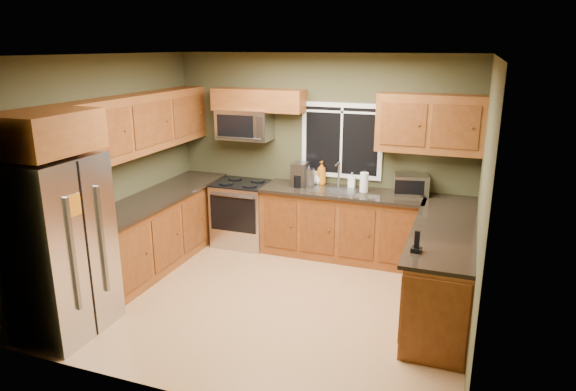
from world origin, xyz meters
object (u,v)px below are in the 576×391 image
Objects in this scene: soap_bottle_c at (318,177)px; cordless_phone at (417,246)px; range at (243,213)px; soap_bottle_b at (352,180)px; toaster_oven at (411,184)px; soap_bottle_a at (322,173)px; coffee_maker at (300,175)px; kettle at (309,176)px; microwave at (245,124)px; paper_towel_roll at (364,182)px; refrigerator at (58,247)px.

cordless_phone reaches higher than soap_bottle_c.
soap_bottle_b is at bearing 8.56° from range.
soap_bottle_a reaches higher than toaster_oven.
coffee_maker reaches higher than soap_bottle_b.
kettle reaches higher than toaster_oven.
microwave reaches higher than paper_towel_roll.
kettle is at bearing 131.26° from cordless_phone.
refrigerator is 8.95× the size of soap_bottle_b.
coffee_maker is at bearing -5.67° from microwave.
range is 1.27m from microwave.
toaster_oven is 1.97m from cordless_phone.
kettle is 1.04× the size of paper_towel_roll.
coffee_maker is 0.99× the size of soap_bottle_a.
toaster_oven is at bearing 8.06° from paper_towel_roll.
soap_bottle_a reaches higher than cordless_phone.
kettle is (1.65, 2.86, 0.18)m from refrigerator.
coffee_maker is at bearing -165.39° from soap_bottle_b.
paper_towel_roll is 2.06m from cordless_phone.
cordless_phone is at bearing -48.74° from kettle.
soap_bottle_c is (-0.48, 0.00, -0.01)m from soap_bottle_b.
refrigerator reaches higher than coffee_maker.
toaster_oven is 2.31× the size of cordless_phone.
kettle is at bearing -134.50° from soap_bottle_a.
soap_bottle_b is at bearing 140.21° from paper_towel_roll.
coffee_maker is at bearing -138.80° from soap_bottle_c.
refrigerator is at bearing -135.95° from toaster_oven.
refrigerator is 3.73m from soap_bottle_b.
toaster_oven is 1.23m from soap_bottle_a.
soap_bottle_c is at bearing 12.38° from range.
microwave reaches higher than cordless_phone.
toaster_oven is at bearing 3.66° from coffee_maker.
microwave is at bearing -175.11° from soap_bottle_a.
paper_towel_roll is at bearing 2.07° from range.
coffee_maker is 1.60× the size of soap_bottle_b.
coffee_maker is (0.85, 0.05, 0.62)m from range.
toaster_oven reaches higher than range.
refrigerator is at bearing -120.83° from soap_bottle_a.
cordless_phone is (1.57, -2.03, -0.03)m from soap_bottle_c.
range is at bearing -176.39° from toaster_oven.
soap_bottle_c reaches higher than range.
microwave is at bearing -179.74° from toaster_oven.
soap_bottle_b is 1.06× the size of soap_bottle_c.
microwave reaches higher than kettle.
paper_towel_roll is 0.65m from soap_bottle_a.
kettle is (-1.36, -0.06, 0.00)m from toaster_oven.
cordless_phone is (1.66, -1.89, -0.07)m from kettle.
toaster_oven is at bearing 0.26° from microwave.
cordless_phone is (1.77, -1.85, -0.09)m from coffee_maker.
paper_towel_roll is at bearing -14.92° from soap_bottle_a.
coffee_maker reaches higher than paper_towel_roll.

